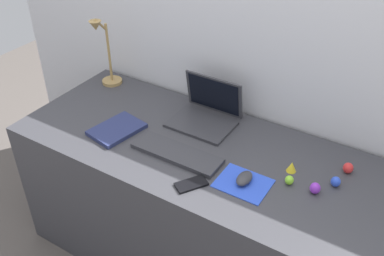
{
  "coord_description": "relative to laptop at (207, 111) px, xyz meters",
  "views": [
    {
      "loc": [
        0.81,
        -1.35,
        1.93
      ],
      "look_at": [
        -0.03,
        0.0,
        0.83
      ],
      "focal_mm": 41.02,
      "sensor_mm": 36.0,
      "label": 1
    }
  ],
  "objects": [
    {
      "name": "toy_figurine_blue",
      "position": [
        0.67,
        -0.14,
        -0.03
      ],
      "size": [
        0.04,
        0.04,
        0.04
      ],
      "primitive_type": "ellipsoid",
      "color": "blue",
      "rests_on": "desk"
    },
    {
      "name": "cell_phone",
      "position": [
        0.18,
        -0.44,
        -0.05
      ],
      "size": [
        0.12,
        0.14,
        0.01
      ],
      "primitive_type": "cube",
      "rotation": [
        0.0,
        0.0,
        -0.57
      ],
      "color": "black",
      "rests_on": "desk"
    },
    {
      "name": "toy_figurine_purple",
      "position": [
        0.62,
        -0.22,
        -0.03
      ],
      "size": [
        0.04,
        0.04,
        0.05
      ],
      "primitive_type": "ellipsoid",
      "color": "purple",
      "rests_on": "desk"
    },
    {
      "name": "laptop",
      "position": [
        0.0,
        0.0,
        0.0
      ],
      "size": [
        0.3,
        0.25,
        0.21
      ],
      "color": "#333338",
      "rests_on": "desk"
    },
    {
      "name": "back_wall",
      "position": [
        0.07,
        0.19,
        -0.02
      ],
      "size": [
        2.9,
        0.05,
        1.55
      ],
      "primitive_type": "cube",
      "color": "silver",
      "rests_on": "ground_plane"
    },
    {
      "name": "ground_plane",
      "position": [
        0.07,
        -0.2,
        -0.79
      ],
      "size": [
        6.0,
        6.0,
        0.0
      ],
      "primitive_type": "plane",
      "color": "#59514C"
    },
    {
      "name": "mousepad",
      "position": [
        0.36,
        -0.32,
        -0.05
      ],
      "size": [
        0.21,
        0.17,
        0.0
      ],
      "primitive_type": "cube",
      "color": "blue",
      "rests_on": "desk"
    },
    {
      "name": "toy_figurine_yellow",
      "position": [
        0.49,
        -0.14,
        -0.03
      ],
      "size": [
        0.04,
        0.04,
        0.05
      ],
      "primitive_type": "cone",
      "color": "yellow",
      "rests_on": "desk"
    },
    {
      "name": "toy_figurine_red",
      "position": [
        0.69,
        -0.03,
        -0.03
      ],
      "size": [
        0.04,
        0.04,
        0.05
      ],
      "primitive_type": "ellipsoid",
      "color": "red",
      "rests_on": "desk"
    },
    {
      "name": "mouse",
      "position": [
        0.36,
        -0.31,
        -0.03
      ],
      "size": [
        0.06,
        0.1,
        0.03
      ],
      "primitive_type": "ellipsoid",
      "color": "#333338",
      "rests_on": "mousepad"
    },
    {
      "name": "toy_figurine_lime",
      "position": [
        0.51,
        -0.22,
        -0.03
      ],
      "size": [
        0.03,
        0.03,
        0.04
      ],
      "primitive_type": "ellipsoid",
      "color": "#8CDB33",
      "rests_on": "desk"
    },
    {
      "name": "notebook_pad",
      "position": [
        -0.31,
        -0.3,
        -0.04
      ],
      "size": [
        0.21,
        0.27,
        0.02
      ],
      "primitive_type": "cube",
      "rotation": [
        0.0,
        0.0,
        -0.18
      ],
      "color": "navy",
      "rests_on": "desk"
    },
    {
      "name": "keyboard",
      "position": [
        0.03,
        -0.3,
        -0.04
      ],
      "size": [
        0.41,
        0.13,
        0.02
      ],
      "primitive_type": "cube",
      "color": "#333338",
      "rests_on": "desk"
    },
    {
      "name": "desk_lamp",
      "position": [
        -0.64,
        0.02,
        0.13
      ],
      "size": [
        0.11,
        0.16,
        0.39
      ],
      "color": "#A5844C",
      "rests_on": "desk"
    },
    {
      "name": "desk",
      "position": [
        0.07,
        -0.2,
        -0.42
      ],
      "size": [
        1.7,
        0.72,
        0.74
      ],
      "primitive_type": "cube",
      "color": "#38383D",
      "rests_on": "ground_plane"
    }
  ]
}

